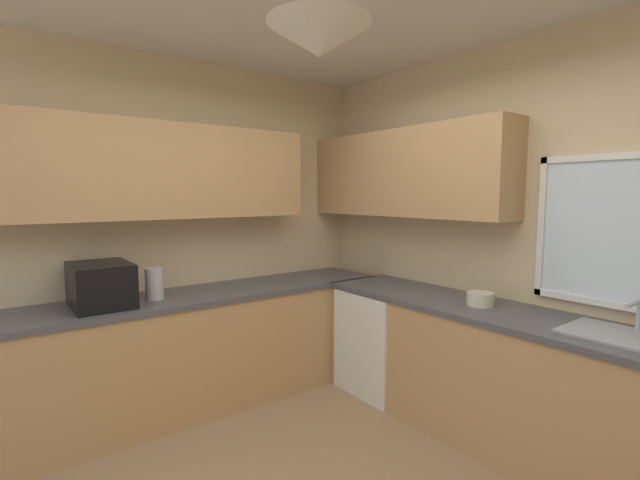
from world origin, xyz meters
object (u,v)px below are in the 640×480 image
(dishwasher, at_px, (384,340))
(sink_assembly, at_px, (627,336))
(kettle, at_px, (154,284))
(bowl, at_px, (480,299))
(microwave, at_px, (101,285))

(dishwasher, relative_size, sink_assembly, 1.44)
(dishwasher, distance_m, kettle, 1.88)
(kettle, height_order, sink_assembly, kettle)
(bowl, bearing_deg, kettle, -131.44)
(dishwasher, bearing_deg, bowl, 2.00)
(dishwasher, xyz_separation_m, bowl, (0.86, 0.03, 0.51))
(dishwasher, bearing_deg, sink_assembly, 1.22)
(kettle, relative_size, bowl, 1.28)
(kettle, bearing_deg, dishwasher, 69.02)
(bowl, bearing_deg, sink_assembly, 0.44)
(dishwasher, height_order, bowl, bowl)
(bowl, bearing_deg, dishwasher, -178.00)
(dishwasher, bearing_deg, kettle, -110.98)
(microwave, bearing_deg, bowl, 53.34)
(microwave, bearing_deg, kettle, 86.67)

